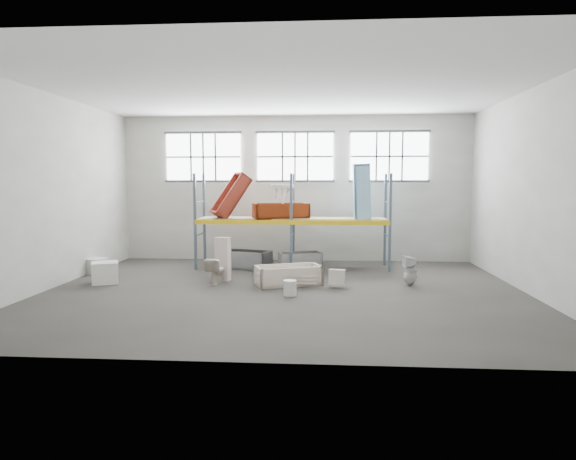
# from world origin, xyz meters

# --- Properties ---
(floor) EXTENTS (12.00, 10.00, 0.10)m
(floor) POSITION_xyz_m (0.00, 0.00, -0.05)
(floor) COLOR #433F3A
(floor) RESTS_ON ground
(ceiling) EXTENTS (12.00, 10.00, 0.10)m
(ceiling) POSITION_xyz_m (0.00, 0.00, 5.05)
(ceiling) COLOR silver
(ceiling) RESTS_ON ground
(wall_back) EXTENTS (12.00, 0.10, 5.00)m
(wall_back) POSITION_xyz_m (0.00, 5.05, 2.50)
(wall_back) COLOR #9E9D92
(wall_back) RESTS_ON ground
(wall_front) EXTENTS (12.00, 0.10, 5.00)m
(wall_front) POSITION_xyz_m (0.00, -5.05, 2.50)
(wall_front) COLOR #B6B4A9
(wall_front) RESTS_ON ground
(wall_left) EXTENTS (0.10, 10.00, 5.00)m
(wall_left) POSITION_xyz_m (-6.05, 0.00, 2.50)
(wall_left) COLOR #A09F95
(wall_left) RESTS_ON ground
(wall_right) EXTENTS (0.10, 10.00, 5.00)m
(wall_right) POSITION_xyz_m (6.05, 0.00, 2.50)
(wall_right) COLOR beige
(wall_right) RESTS_ON ground
(window_left) EXTENTS (2.60, 0.04, 1.60)m
(window_left) POSITION_xyz_m (-3.20, 4.94, 3.60)
(window_left) COLOR white
(window_left) RESTS_ON wall_back
(window_mid) EXTENTS (2.60, 0.04, 1.60)m
(window_mid) POSITION_xyz_m (0.00, 4.94, 3.60)
(window_mid) COLOR white
(window_mid) RESTS_ON wall_back
(window_right) EXTENTS (2.60, 0.04, 1.60)m
(window_right) POSITION_xyz_m (3.20, 4.94, 3.60)
(window_right) COLOR white
(window_right) RESTS_ON wall_back
(rack_upright_la) EXTENTS (0.08, 0.08, 3.00)m
(rack_upright_la) POSITION_xyz_m (-3.00, 2.90, 1.50)
(rack_upright_la) COLOR slate
(rack_upright_la) RESTS_ON floor
(rack_upright_lb) EXTENTS (0.08, 0.08, 3.00)m
(rack_upright_lb) POSITION_xyz_m (-3.00, 4.10, 1.50)
(rack_upright_lb) COLOR slate
(rack_upright_lb) RESTS_ON floor
(rack_upright_ma) EXTENTS (0.08, 0.08, 3.00)m
(rack_upright_ma) POSITION_xyz_m (0.00, 2.90, 1.50)
(rack_upright_ma) COLOR slate
(rack_upright_ma) RESTS_ON floor
(rack_upright_mb) EXTENTS (0.08, 0.08, 3.00)m
(rack_upright_mb) POSITION_xyz_m (0.00, 4.10, 1.50)
(rack_upright_mb) COLOR slate
(rack_upright_mb) RESTS_ON floor
(rack_upright_ra) EXTENTS (0.08, 0.08, 3.00)m
(rack_upright_ra) POSITION_xyz_m (3.00, 2.90, 1.50)
(rack_upright_ra) COLOR slate
(rack_upright_ra) RESTS_ON floor
(rack_upright_rb) EXTENTS (0.08, 0.08, 3.00)m
(rack_upright_rb) POSITION_xyz_m (3.00, 4.10, 1.50)
(rack_upright_rb) COLOR slate
(rack_upright_rb) RESTS_ON floor
(rack_beam_front) EXTENTS (6.00, 0.10, 0.14)m
(rack_beam_front) POSITION_xyz_m (0.00, 2.90, 1.50)
(rack_beam_front) COLOR yellow
(rack_beam_front) RESTS_ON floor
(rack_beam_back) EXTENTS (6.00, 0.10, 0.14)m
(rack_beam_back) POSITION_xyz_m (0.00, 4.10, 1.50)
(rack_beam_back) COLOR yellow
(rack_beam_back) RESTS_ON floor
(shelf_deck) EXTENTS (5.90, 1.10, 0.03)m
(shelf_deck) POSITION_xyz_m (0.00, 3.50, 1.58)
(shelf_deck) COLOR gray
(shelf_deck) RESTS_ON floor
(wet_patch) EXTENTS (1.80, 1.80, 0.00)m
(wet_patch) POSITION_xyz_m (0.00, 2.70, 0.00)
(wet_patch) COLOR black
(wet_patch) RESTS_ON floor
(bathtub_beige) EXTENTS (1.90, 1.38, 0.51)m
(bathtub_beige) POSITION_xyz_m (0.05, 0.82, 0.25)
(bathtub_beige) COLOR beige
(bathtub_beige) RESTS_ON floor
(cistern_spare) EXTENTS (0.44, 0.26, 0.39)m
(cistern_spare) POSITION_xyz_m (1.35, 0.50, 0.28)
(cistern_spare) COLOR beige
(cistern_spare) RESTS_ON bathtub_beige
(sink_in_tub) EXTENTS (0.50, 0.50, 0.16)m
(sink_in_tub) POSITION_xyz_m (0.41, 0.71, 0.16)
(sink_in_tub) COLOR #F3E0CF
(sink_in_tub) RESTS_ON bathtub_beige
(toilet_beige) EXTENTS (0.51, 0.75, 0.70)m
(toilet_beige) POSITION_xyz_m (-1.91, 0.81, 0.35)
(toilet_beige) COLOR beige
(toilet_beige) RESTS_ON floor
(cistern_tall) EXTENTS (0.44, 0.34, 1.21)m
(cistern_tall) POSITION_xyz_m (-1.79, 1.21, 0.60)
(cistern_tall) COLOR beige
(cistern_tall) RESTS_ON floor
(toilet_white) EXTENTS (0.42, 0.41, 0.80)m
(toilet_white) POSITION_xyz_m (3.30, 0.92, 0.40)
(toilet_white) COLOR white
(toilet_white) RESTS_ON floor
(steel_tub_left) EXTENTS (1.71, 1.21, 0.57)m
(steel_tub_left) POSITION_xyz_m (-1.47, 3.18, 0.29)
(steel_tub_left) COLOR #939599
(steel_tub_left) RESTS_ON floor
(steel_tub_right) EXTENTS (1.46, 0.94, 0.49)m
(steel_tub_right) POSITION_xyz_m (0.25, 3.45, 0.25)
(steel_tub_right) COLOR #B5B9BD
(steel_tub_right) RESTS_ON floor
(rust_tub_flat) EXTENTS (1.89, 1.28, 0.49)m
(rust_tub_flat) POSITION_xyz_m (-0.37, 3.44, 1.82)
(rust_tub_flat) COLOR maroon
(rust_tub_flat) RESTS_ON shelf_deck
(rust_tub_tilted) EXTENTS (1.42, 1.22, 1.50)m
(rust_tub_tilted) POSITION_xyz_m (-1.96, 3.43, 2.29)
(rust_tub_tilted) COLOR #9A3D25
(rust_tub_tilted) RESTS_ON shelf_deck
(sink_on_shelf) EXTENTS (0.82, 0.72, 0.62)m
(sink_on_shelf) POSITION_xyz_m (-0.30, 3.26, 2.09)
(sink_on_shelf) COLOR silver
(sink_on_shelf) RESTS_ON rust_tub_flat
(blue_tub_upright) EXTENTS (0.58, 0.85, 1.80)m
(blue_tub_upright) POSITION_xyz_m (2.18, 3.50, 2.40)
(blue_tub_upright) COLOR #8CC4EF
(blue_tub_upright) RESTS_ON shelf_deck
(bucket) EXTENTS (0.37, 0.37, 0.37)m
(bucket) POSITION_xyz_m (0.19, -0.48, 0.19)
(bucket) COLOR silver
(bucket) RESTS_ON floor
(carton_near) EXTENTS (0.85, 0.80, 0.58)m
(carton_near) POSITION_xyz_m (-4.91, 0.62, 0.29)
(carton_near) COLOR white
(carton_near) RESTS_ON floor
(carton_far) EXTENTS (0.68, 0.68, 0.46)m
(carton_far) POSITION_xyz_m (-5.85, 2.02, 0.23)
(carton_far) COLOR silver
(carton_far) RESTS_ON floor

